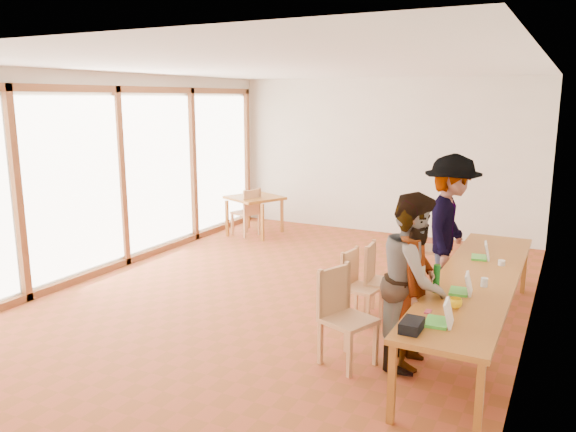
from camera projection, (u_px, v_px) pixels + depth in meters
name	position (u px, v px, depth m)	size (l,w,h in m)	color
ground	(290.00, 293.00, 7.70)	(8.00, 8.00, 0.00)	#A64828
wall_back	(383.00, 157.00, 10.87)	(6.00, 0.10, 3.00)	silver
wall_front	(31.00, 262.00, 3.91)	(6.00, 0.10, 3.00)	silver
wall_right	(538.00, 204.00, 6.05)	(0.10, 8.00, 3.00)	silver
window_wall	(120.00, 171.00, 8.71)	(0.10, 8.00, 3.00)	white
ceiling	(290.00, 66.00, 7.08)	(6.00, 8.00, 0.04)	white
communal_table	(477.00, 281.00, 6.01)	(0.80, 4.00, 0.75)	#A56824
side_table	(255.00, 201.00, 10.87)	(0.90, 0.90, 0.75)	#A56824
chair_near	(341.00, 305.00, 5.60)	(0.59, 0.59, 0.52)	tan
chair_mid	(377.00, 272.00, 6.80)	(0.45, 0.45, 0.48)	tan
chair_far	(356.00, 278.00, 6.69)	(0.45, 0.45, 0.45)	tan
chair_empty	(426.00, 240.00, 8.11)	(0.56, 0.56, 0.53)	tan
chair_spare	(249.00, 207.00, 10.76)	(0.54, 0.54, 0.49)	tan
person_near	(413.00, 285.00, 5.48)	(0.61, 0.40, 1.66)	gray
person_mid	(414.00, 280.00, 5.51)	(0.85, 0.66, 1.74)	gray
person_far	(450.00, 228.00, 7.30)	(1.24, 0.71, 1.93)	gray
laptop_near	(443.00, 318.00, 4.72)	(0.24, 0.27, 0.22)	#50D442
laptop_mid	(464.00, 288.00, 5.47)	(0.23, 0.26, 0.21)	#50D442
laptop_far	(483.00, 254.00, 6.65)	(0.24, 0.27, 0.20)	#50D442
yellow_mug	(456.00, 303.00, 5.09)	(0.12, 0.12, 0.09)	yellow
green_bottle	(436.00, 278.00, 5.49)	(0.07, 0.07, 0.28)	#176D1F
clear_glass	(484.00, 282.00, 5.67)	(0.07, 0.07, 0.09)	silver
condiment_cup	(502.00, 263.00, 6.40)	(0.08, 0.08, 0.06)	white
pink_phone	(428.00, 312.00, 4.99)	(0.05, 0.10, 0.01)	#C53E5D
black_pouch	(412.00, 325.00, 4.60)	(0.16, 0.26, 0.09)	black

